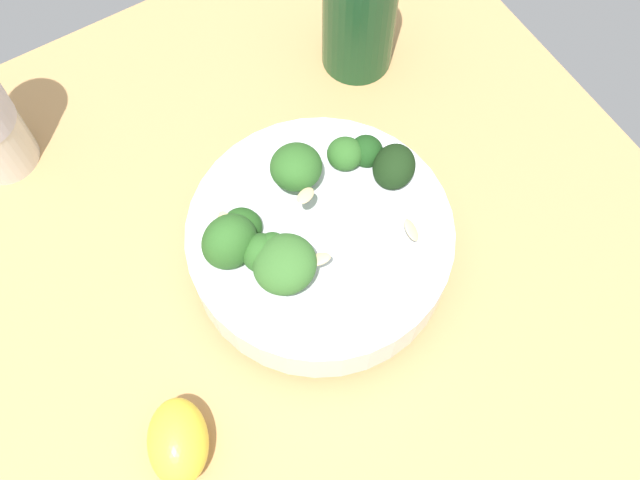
% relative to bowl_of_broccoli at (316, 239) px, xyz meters
% --- Properties ---
extents(ground_plane, '(0.69, 0.69, 0.03)m').
position_rel_bowl_of_broccoli_xyz_m(ground_plane, '(-0.05, -0.02, -0.06)').
color(ground_plane, tan).
extents(bowl_of_broccoli, '(0.20, 0.20, 0.10)m').
position_rel_bowl_of_broccoli_xyz_m(bowl_of_broccoli, '(0.00, 0.00, 0.00)').
color(bowl_of_broccoli, white).
rests_on(bowl_of_broccoli, ground_plane).
extents(lemon_wedge, '(0.06, 0.07, 0.04)m').
position_rel_bowl_of_broccoli_xyz_m(lemon_wedge, '(-0.16, -0.08, -0.02)').
color(lemon_wedge, yellow).
rests_on(lemon_wedge, ground_plane).
extents(bottle_tall, '(0.06, 0.06, 0.15)m').
position_rel_bowl_of_broccoli_xyz_m(bottle_tall, '(0.14, 0.16, 0.03)').
color(bottle_tall, '#194723').
rests_on(bottle_tall, ground_plane).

